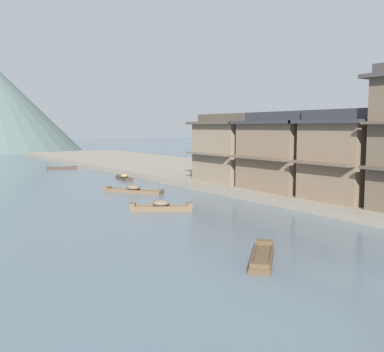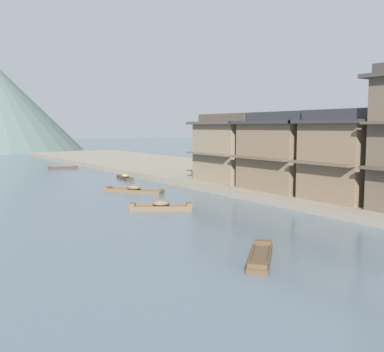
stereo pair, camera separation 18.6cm
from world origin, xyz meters
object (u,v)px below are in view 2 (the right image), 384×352
at_px(boat_moored_nearest, 260,257).
at_px(house_waterfront_tall, 286,152).
at_px(boat_midriver_upstream, 63,168).
at_px(boat_moored_far, 161,207).
at_px(boat_moored_third, 134,190).
at_px(boat_moored_second, 125,177).
at_px(house_waterfront_narrow, 232,149).
at_px(house_waterfront_second, 346,156).

xyz_separation_m(boat_moored_nearest, house_waterfront_tall, (13.70, 12.38, 3.41)).
bearing_deg(boat_midriver_upstream, house_waterfront_tall, -76.99).
relative_size(boat_moored_nearest, boat_moored_far, 0.84).
bearing_deg(boat_moored_third, boat_moored_second, 69.22).
xyz_separation_m(boat_moored_second, house_waterfront_narrow, (5.56, -11.16, 3.36)).
height_order(house_waterfront_tall, house_waterfront_narrow, same).
xyz_separation_m(boat_midriver_upstream, house_waterfront_second, (7.12, -39.23, 3.45)).
xyz_separation_m(boat_moored_second, house_waterfront_second, (5.32, -23.89, 3.37)).
height_order(boat_moored_nearest, house_waterfront_narrow, house_waterfront_narrow).
relative_size(boat_moored_second, house_waterfront_narrow, 0.56).
bearing_deg(boat_moored_far, boat_moored_third, 75.80).
xyz_separation_m(boat_moored_second, boat_moored_far, (-5.71, -17.90, 0.05)).
distance_m(house_waterfront_tall, house_waterfront_narrow, 6.60).
bearing_deg(boat_moored_nearest, boat_moored_far, 80.02).
bearing_deg(boat_midriver_upstream, boat_moored_nearest, -97.59).
bearing_deg(boat_moored_third, boat_moored_far, -104.20).
xyz_separation_m(boat_moored_second, boat_midriver_upstream, (-1.80, 15.34, -0.08)).
relative_size(boat_moored_third, boat_midriver_upstream, 1.29).
height_order(boat_moored_far, house_waterfront_second, house_waterfront_second).
xyz_separation_m(boat_midriver_upstream, house_waterfront_tall, (7.65, -33.09, 3.43)).
relative_size(house_waterfront_second, house_waterfront_narrow, 0.91).
relative_size(boat_moored_third, boat_moored_far, 1.26).
distance_m(boat_moored_nearest, house_waterfront_tall, 18.78).
xyz_separation_m(boat_moored_far, house_waterfront_second, (11.03, -6.00, 3.32)).
xyz_separation_m(house_waterfront_second, house_waterfront_narrow, (0.24, 12.73, -0.01)).
distance_m(boat_moored_nearest, boat_moored_third, 21.25).
distance_m(boat_moored_nearest, house_waterfront_second, 14.98).
xyz_separation_m(boat_moored_nearest, boat_moored_far, (2.15, 12.24, 0.11)).
bearing_deg(boat_moored_nearest, house_waterfront_tall, 42.10).
bearing_deg(house_waterfront_narrow, boat_moored_second, 116.48).
distance_m(boat_midriver_upstream, house_waterfront_second, 40.02).
relative_size(boat_moored_third, house_waterfront_second, 0.82).
distance_m(boat_moored_third, house_waterfront_second, 17.38).
height_order(boat_moored_second, boat_midriver_upstream, boat_moored_second).
distance_m(boat_moored_far, house_waterfront_second, 12.99).
relative_size(boat_moored_third, house_waterfront_narrow, 0.75).
height_order(boat_moored_second, house_waterfront_tall, house_waterfront_tall).
height_order(boat_moored_far, boat_midriver_upstream, boat_moored_far).
relative_size(boat_moored_second, boat_moored_far, 0.95).
bearing_deg(house_waterfront_tall, boat_moored_third, 138.07).
bearing_deg(boat_moored_far, house_waterfront_narrow, 30.86).
height_order(boat_moored_third, house_waterfront_tall, house_waterfront_tall).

